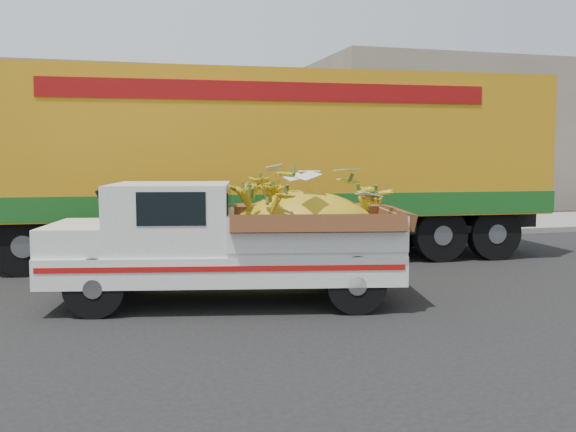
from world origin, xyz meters
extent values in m
plane|color=black|center=(0.00, 0.00, 0.00)|extent=(100.00, 100.00, 0.00)
cube|color=gray|center=(0.00, 5.57, 0.07)|extent=(60.00, 0.25, 0.15)
cube|color=gray|center=(0.00, 7.67, 0.07)|extent=(60.00, 4.00, 0.14)
cube|color=gray|center=(14.00, 14.57, 3.00)|extent=(14.00, 6.00, 6.00)
cylinder|color=black|center=(-1.49, -1.01, 0.40)|extent=(0.84, 0.40, 0.81)
cylinder|color=black|center=(-1.17, 0.51, 0.40)|extent=(0.84, 0.40, 0.81)
cylinder|color=black|center=(1.94, -1.75, 0.40)|extent=(0.84, 0.40, 0.81)
cylinder|color=black|center=(2.27, -0.23, 0.40)|extent=(0.84, 0.40, 0.81)
cube|color=white|center=(0.34, -0.61, 0.59)|extent=(5.28, 2.83, 0.42)
cube|color=#A50F0C|center=(0.14, -1.50, 0.66)|extent=(4.80, 1.05, 0.07)
cube|color=silver|center=(-2.07, -0.09, 0.48)|extent=(0.48, 1.76, 0.15)
cube|color=white|center=(-1.67, -0.18, 0.99)|extent=(1.25, 1.86, 0.38)
cube|color=white|center=(-0.42, -0.45, 1.28)|extent=(1.98, 2.05, 0.96)
cube|color=black|center=(-0.50, -1.32, 1.46)|extent=(0.89, 0.20, 0.45)
cube|color=white|center=(1.58, -0.88, 1.07)|extent=(2.78, 2.29, 0.54)
ellipsoid|color=orange|center=(1.48, -0.86, 0.96)|extent=(2.47, 1.88, 1.36)
cylinder|color=black|center=(6.41, 1.80, 0.55)|extent=(1.12, 0.40, 1.10)
cylinder|color=black|center=(6.55, 3.80, 0.55)|extent=(1.12, 0.40, 1.10)
cylinder|color=black|center=(5.21, 1.89, 0.55)|extent=(1.12, 0.40, 1.10)
cylinder|color=black|center=(5.35, 3.88, 0.55)|extent=(1.12, 0.40, 1.10)
cylinder|color=black|center=(-2.77, 2.44, 0.55)|extent=(1.12, 0.40, 1.10)
cylinder|color=black|center=(-2.63, 4.43, 0.55)|extent=(1.12, 0.40, 1.10)
cube|color=black|center=(1.79, 3.12, 0.78)|extent=(12.04, 1.83, 0.36)
cube|color=#C08412|center=(1.79, 3.12, 2.38)|extent=(11.90, 3.31, 2.84)
cube|color=#18541A|center=(1.79, 3.12, 1.21)|extent=(11.97, 3.33, 0.45)
cube|color=maroon|center=(1.70, 1.87, 3.35)|extent=(8.38, 0.60, 0.35)
camera|label=1|loc=(-1.27, -9.80, 2.15)|focal=40.00mm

